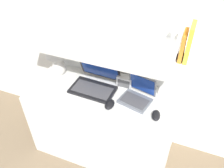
# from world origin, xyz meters

# --- Properties ---
(wall_back) EXTENTS (6.00, 0.05, 2.40)m
(wall_back) POSITION_xyz_m (0.00, 0.62, 1.20)
(wall_back) COLOR white
(wall_back) RESTS_ON ground_plane
(desk) EXTENTS (1.26, 0.56, 0.73)m
(desk) POSITION_xyz_m (0.00, 0.28, 0.36)
(desk) COLOR white
(desk) RESTS_ON ground_plane
(back_riser) EXTENTS (1.26, 0.04, 1.17)m
(back_riser) POSITION_xyz_m (0.00, 0.58, 0.59)
(back_riser) COLOR white
(back_riser) RESTS_ON ground_plane
(shelf) EXTENTS (1.26, 0.50, 0.03)m
(shelf) POSITION_xyz_m (0.00, 0.35, 1.18)
(shelf) COLOR white
(shelf) RESTS_ON back_riser
(table_lamp) EXTENTS (0.20, 0.20, 0.31)m
(table_lamp) POSITION_xyz_m (-0.48, 0.41, 0.92)
(table_lamp) COLOR white
(table_lamp) RESTS_ON desk
(laptop_large) EXTENTS (0.39, 0.32, 0.22)m
(laptop_large) POSITION_xyz_m (-0.10, 0.36, 0.77)
(laptop_large) COLOR black
(laptop_large) RESTS_ON desk
(laptop_small) EXTENTS (0.28, 0.27, 0.20)m
(laptop_small) POSITION_xyz_m (0.29, 0.34, 0.77)
(laptop_small) COLOR slate
(laptop_small) RESTS_ON desk
(computer_mouse) EXTENTS (0.07, 0.12, 0.04)m
(computer_mouse) POSITION_xyz_m (0.11, 0.19, 0.75)
(computer_mouse) COLOR black
(computer_mouse) RESTS_ON desk
(second_mouse) EXTENTS (0.08, 0.12, 0.04)m
(second_mouse) POSITION_xyz_m (0.47, 0.21, 0.75)
(second_mouse) COLOR black
(second_mouse) RESTS_ON desk
(router_box) EXTENTS (0.13, 0.07, 0.11)m
(router_box) POSITION_xyz_m (0.14, 0.46, 0.78)
(router_box) COLOR white
(router_box) RESTS_ON desk
(book_yellow) EXTENTS (0.03, 0.15, 0.24)m
(book_yellow) POSITION_xyz_m (0.59, 0.35, 1.32)
(book_yellow) COLOR gold
(book_yellow) RESTS_ON shelf
(book_orange) EXTENTS (0.02, 0.15, 0.19)m
(book_orange) POSITION_xyz_m (0.55, 0.35, 1.29)
(book_orange) COLOR orange
(book_orange) RESTS_ON shelf
(book_white) EXTENTS (0.04, 0.13, 0.26)m
(book_white) POSITION_xyz_m (0.52, 0.35, 1.33)
(book_white) COLOR silver
(book_white) RESTS_ON shelf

